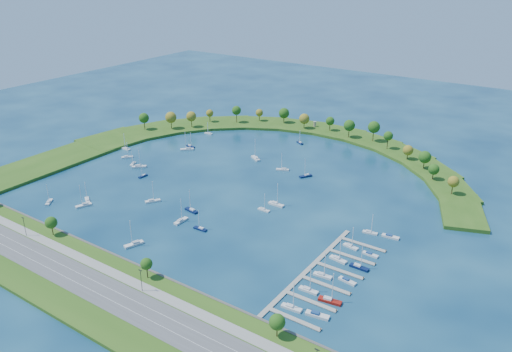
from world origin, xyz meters
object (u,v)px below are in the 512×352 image
Objects in this scene: moored_boat_16 at (139,166)px; docked_boat_10 at (370,232)px; moored_boat_14 at (190,146)px; docked_boat_1 at (317,315)px; harbor_tower at (315,124)px; docked_boat_3 at (330,300)px; docked_boat_8 at (351,246)px; moored_boat_15 at (49,202)px; moored_boat_8 at (87,199)px; moored_boat_10 at (134,244)px; moored_boat_11 at (264,209)px; moored_boat_9 at (209,133)px; moored_boat_17 at (276,204)px; moored_boat_0 at (256,158)px; moored_boat_6 at (126,148)px; moored_boat_5 at (191,210)px; docked_boat_7 at (359,267)px; moored_boat_13 at (306,176)px; docked_boat_2 at (308,290)px; moored_boat_19 at (127,157)px; moored_boat_21 at (153,201)px; docked_boat_4 at (323,275)px; moored_boat_7 at (283,169)px; moored_boat_20 at (200,228)px; moored_boat_18 at (133,163)px; moored_boat_1 at (187,149)px; docked_boat_6 at (338,259)px; moored_boat_12 at (84,205)px; docked_boat_0 at (291,307)px; moored_boat_4 at (143,176)px; docked_boat_5 at (347,281)px; moored_boat_3 at (300,142)px; docked_boat_11 at (390,236)px; dock_system at (324,274)px.

docked_boat_10 is at bearing -42.31° from moored_boat_16.
moored_boat_14 reaches higher than docked_boat_1.
docked_boat_3 is (110.88, -195.33, -3.16)m from harbor_tower.
harbor_tower is at bearing 132.41° from docked_boat_8.
moored_boat_8 is at bearing -85.64° from moored_boat_15.
moored_boat_11 is (31.65, 65.34, -0.10)m from moored_boat_10.
moored_boat_17 is at bearing 142.83° from moored_boat_9.
moored_boat_0 reaches higher than moored_boat_10.
moored_boat_11 is (46.88, -61.15, -0.11)m from moored_boat_0.
docked_boat_3 reaches higher than moored_boat_6.
docked_boat_7 is at bearing -171.42° from moored_boat_5.
docked_boat_3 reaches higher than docked_boat_7.
moored_boat_8 is 131.88m from moored_boat_13.
docked_boat_2 is 1.09× the size of docked_boat_8.
moored_boat_19 is at bearing 76.32° from moored_boat_9.
moored_boat_19 is 0.91× the size of moored_boat_21.
docked_boat_4 is (155.26, -92.39, 0.03)m from moored_boat_14.
moored_boat_6 is 0.96× the size of moored_boat_21.
moored_boat_7 is at bearing -89.40° from moored_boat_5.
moored_boat_20 is at bearing 166.25° from docked_boat_2.
moored_boat_19 is at bearing -139.52° from moored_boat_18.
moored_boat_1 reaches higher than moored_boat_13.
docked_boat_6 reaches higher than moored_boat_7.
moored_boat_18 is at bearing -135.41° from moored_boat_12.
docked_boat_8 reaches higher than moored_boat_20.
moored_boat_11 is 0.85× the size of docked_boat_2.
moored_boat_6 is 0.98× the size of docked_boat_2.
moored_boat_1 is 131.51m from moored_boat_10.
docked_boat_4 is (-10.48, 14.16, -0.06)m from docked_boat_3.
moored_boat_9 is 108.80m from moored_boat_13.
moored_boat_15 is at bearing -146.35° from moored_boat_17.
moored_boat_6 reaches higher than moored_boat_9.
docked_boat_0 is 1.14× the size of docked_boat_10.
docked_boat_3 is at bearing -67.49° from moored_boat_19.
moored_boat_4 is 0.75× the size of docked_boat_0.
moored_boat_17 is at bearing 153.11° from docked_boat_5.
moored_boat_14 is (-54.86, -88.77, -3.24)m from harbor_tower.
moored_boat_13 is 1.08× the size of moored_boat_14.
docked_boat_7 reaches higher than moored_boat_6.
moored_boat_4 is at bearing -78.67° from moored_boat_16.
moored_boat_17 is 96.13m from docked_boat_1.
moored_boat_15 reaches higher than moored_boat_4.
moored_boat_3 is 179.60m from moored_boat_15.
moored_boat_5 reaches higher than moored_boat_15.
docked_boat_11 is at bearing 76.75° from docked_boat_2.
harbor_tower is 0.34× the size of moored_boat_7.
docked_boat_2 is at bearing 171.08° from moored_boat_5.
moored_boat_3 is 1.04× the size of moored_boat_9.
moored_boat_8 is (-144.84, -9.72, 0.54)m from dock_system.
docked_boat_1 is at bearing 108.60° from moored_boat_12.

